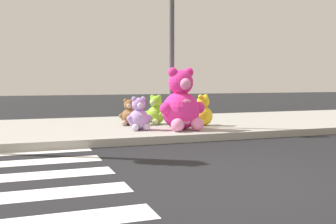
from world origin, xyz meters
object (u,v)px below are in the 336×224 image
object	(u,v)px
plush_white	(183,112)
sign_pole	(172,51)
plush_pink_large	(182,105)
plush_lavender	(139,117)
plush_yellow	(202,113)
plush_lime	(155,112)
plush_brown	(129,115)

from	to	relation	value
plush_white	sign_pole	bearing A→B (deg)	-126.36
plush_pink_large	plush_lavender	size ratio (longest dim) A/B	1.86
plush_white	plush_lavender	world-z (taller)	plush_lavender
plush_white	plush_pink_large	bearing A→B (deg)	-113.51
plush_pink_large	plush_lavender	bearing A→B (deg)	162.83
plush_white	plush_yellow	size ratio (longest dim) A/B	0.90
plush_white	plush_lime	bearing A→B (deg)	-165.29
plush_white	plush_lavender	bearing A→B (deg)	-141.66
plush_white	plush_lime	distance (m)	0.83
plush_pink_large	plush_lime	size ratio (longest dim) A/B	1.87
plush_white	plush_yellow	xyz separation A→B (m)	(0.14, -0.82, 0.03)
plush_white	plush_lime	size ratio (longest dim) A/B	0.92
plush_lavender	plush_yellow	bearing A→B (deg)	12.01
plush_pink_large	plush_brown	size ratio (longest dim) A/B	2.12
plush_pink_large	plush_brown	bearing A→B (deg)	124.01
sign_pole	plush_white	distance (m)	1.78
plush_brown	plush_yellow	distance (m)	1.69
plush_lavender	sign_pole	bearing A→B (deg)	20.80
plush_pink_large	plush_lime	distance (m)	1.26
plush_lavender	plush_lime	xyz separation A→B (m)	(0.67, 0.96, -0.00)
plush_white	plush_lavender	size ratio (longest dim) A/B	0.91
plush_white	plush_brown	xyz separation A→B (m)	(-1.44, -0.22, -0.01)
sign_pole	plush_white	world-z (taller)	sign_pole
sign_pole	plush_lavender	size ratio (longest dim) A/B	4.54
sign_pole	plush_pink_large	bearing A→B (deg)	-90.25
plush_white	plush_yellow	world-z (taller)	plush_yellow
plush_brown	plush_lime	distance (m)	0.64
sign_pole	plush_yellow	distance (m)	1.60
plush_lime	plush_brown	bearing A→B (deg)	-179.66
plush_yellow	plush_white	bearing A→B (deg)	99.64
plush_brown	plush_lime	world-z (taller)	plush_lime
plush_pink_large	plush_white	world-z (taller)	plush_pink_large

